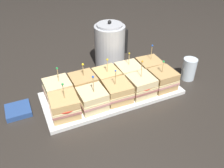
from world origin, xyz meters
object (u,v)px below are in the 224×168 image
(sandwich_back_center, at_px, (107,78))
(sandwich_back_far_right, at_px, (149,67))
(drinking_glass, at_px, (189,69))
(sandwich_front_far_left, at_px, (64,106))
(napkin_stack, at_px, (18,110))
(sandwich_front_right, at_px, (141,85))
(kettle_steel, at_px, (110,46))
(sandwich_front_center, at_px, (117,92))
(sandwich_back_left, at_px, (83,84))
(sandwich_front_far_right, at_px, (163,79))
(sandwich_front_left, at_px, (92,99))
(sandwich_back_right, at_px, (129,73))
(sandwich_back_far_left, at_px, (58,90))
(serving_platter, at_px, (112,93))

(sandwich_back_center, relative_size, sandwich_back_far_right, 0.93)
(sandwich_back_center, height_order, drinking_glass, sandwich_back_center)
(sandwich_front_far_left, bearing_deg, napkin_stack, 147.68)
(sandwich_back_center, bearing_deg, sandwich_front_right, -46.23)
(sandwich_back_center, relative_size, kettle_steel, 0.58)
(drinking_glass, bearing_deg, sandwich_front_center, -176.36)
(sandwich_front_far_left, xyz_separation_m, sandwich_front_right, (0.36, -0.00, -0.00))
(sandwich_back_left, xyz_separation_m, napkin_stack, (-0.30, -0.00, -0.05))
(sandwich_back_left, height_order, sandwich_back_far_right, sandwich_back_far_right)
(sandwich_front_center, xyz_separation_m, sandwich_back_center, (0.00, 0.12, 0.00))
(sandwich_back_left, height_order, kettle_steel, kettle_steel)
(sandwich_back_far_right, xyz_separation_m, kettle_steel, (-0.13, 0.21, 0.06))
(sandwich_front_center, xyz_separation_m, sandwich_front_far_right, (0.24, -0.00, 0.00))
(sandwich_back_far_right, bearing_deg, sandwich_front_center, -153.60)
(sandwich_front_left, relative_size, sandwich_back_right, 1.10)
(sandwich_front_center, height_order, sandwich_front_far_right, sandwich_front_center)
(napkin_stack, bearing_deg, kettle_steel, 21.84)
(sandwich_back_far_right, bearing_deg, sandwich_back_left, -179.43)
(sandwich_front_right, distance_m, sandwich_back_far_left, 0.38)
(napkin_stack, bearing_deg, sandwich_front_left, -20.87)
(sandwich_front_far_right, relative_size, kettle_steel, 0.57)
(serving_platter, bearing_deg, sandwich_back_far_left, 165.68)
(sandwich_back_far_left, distance_m, drinking_glass, 0.67)
(sandwich_front_left, bearing_deg, sandwich_back_right, 26.88)
(serving_platter, relative_size, sandwich_back_center, 4.21)
(serving_platter, distance_m, sandwich_front_left, 0.14)
(sandwich_front_far_right, relative_size, sandwich_back_left, 0.99)
(kettle_steel, bearing_deg, napkin_stack, -158.16)
(sandwich_front_left, bearing_deg, sandwich_front_far_left, 179.42)
(kettle_steel, height_order, drinking_glass, kettle_steel)
(serving_platter, xyz_separation_m, kettle_steel, (0.11, 0.27, 0.11))
(sandwich_front_far_left, height_order, sandwich_back_far_left, sandwich_back_far_left)
(napkin_stack, bearing_deg, sandwich_back_right, 0.65)
(sandwich_front_center, relative_size, sandwich_back_far_left, 0.99)
(kettle_steel, relative_size, napkin_stack, 2.54)
(serving_platter, height_order, sandwich_back_left, sandwich_back_left)
(sandwich_front_far_left, height_order, sandwich_front_right, sandwich_front_right)
(sandwich_front_far_right, bearing_deg, sandwich_front_left, 179.90)
(sandwich_back_left, relative_size, sandwich_back_center, 0.98)
(sandwich_front_center, relative_size, napkin_stack, 1.53)
(sandwich_back_far_right, bearing_deg, sandwich_front_far_right, -90.62)
(sandwich_back_right, xyz_separation_m, drinking_glass, (0.30, -0.09, -0.00))
(sandwich_front_left, distance_m, sandwich_back_right, 0.27)
(kettle_steel, bearing_deg, sandwich_front_center, -108.68)
(sandwich_back_far_right, distance_m, napkin_stack, 0.67)
(drinking_glass, height_order, napkin_stack, drinking_glass)
(sandwich_back_left, xyz_separation_m, kettle_steel, (0.23, 0.21, 0.06))
(sandwich_front_far_left, distance_m, sandwich_back_left, 0.17)
(kettle_steel, bearing_deg, sandwich_front_far_right, -68.32)
(kettle_steel, height_order, napkin_stack, kettle_steel)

